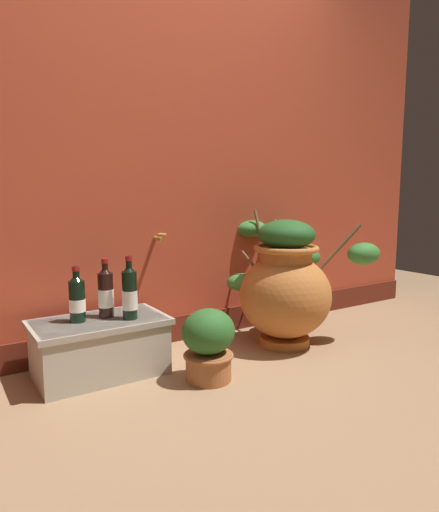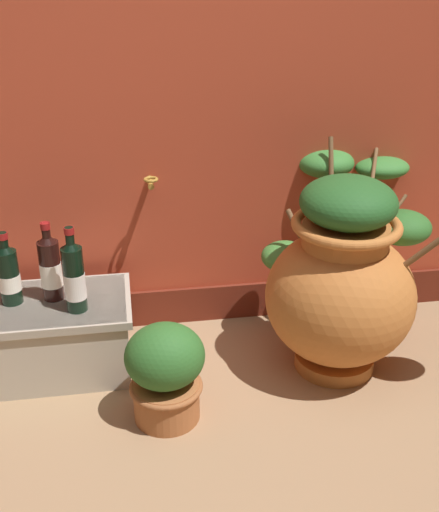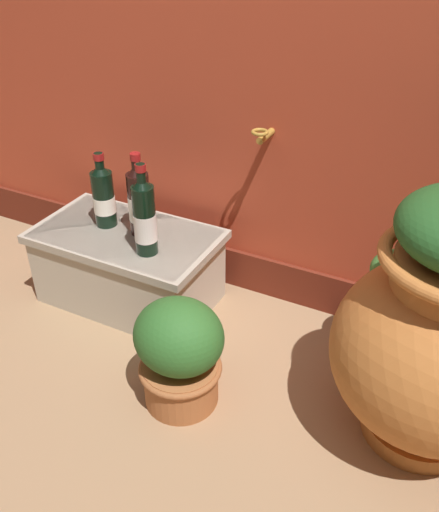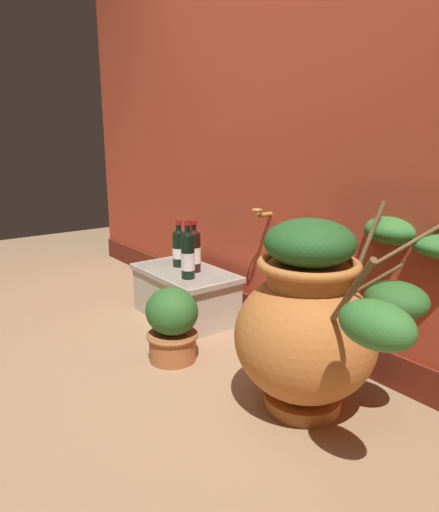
{
  "view_description": "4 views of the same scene",
  "coord_description": "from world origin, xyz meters",
  "views": [
    {
      "loc": [
        -1.24,
        -1.37,
        0.94
      ],
      "look_at": [
        0.12,
        0.74,
        0.58
      ],
      "focal_mm": 31.89,
      "sensor_mm": 36.0,
      "label": 1
    },
    {
      "loc": [
        -0.21,
        -1.31,
        1.49
      ],
      "look_at": [
        0.13,
        0.8,
        0.45
      ],
      "focal_mm": 45.3,
      "sensor_mm": 36.0,
      "label": 2
    },
    {
      "loc": [
        0.54,
        -0.54,
        1.31
      ],
      "look_at": [
        -0.08,
        0.68,
        0.42
      ],
      "focal_mm": 38.82,
      "sensor_mm": 36.0,
      "label": 3
    },
    {
      "loc": [
        1.71,
        -0.61,
        1.07
      ],
      "look_at": [
        -0.07,
        0.73,
        0.49
      ],
      "focal_mm": 33.06,
      "sensor_mm": 36.0,
      "label": 4
    }
  ],
  "objects": [
    {
      "name": "wine_bottle_right",
      "position": [
        -0.64,
        0.86,
        0.41
      ],
      "size": [
        0.08,
        0.08,
        0.28
      ],
      "color": "black",
      "rests_on": "stone_ledge"
    },
    {
      "name": "wine_bottle_left",
      "position": [
        -0.49,
        0.86,
        0.42
      ],
      "size": [
        0.08,
        0.08,
        0.3
      ],
      "color": "black",
      "rests_on": "stone_ledge"
    },
    {
      "name": "wine_bottle_middle",
      "position": [
        -0.4,
        0.76,
        0.43
      ],
      "size": [
        0.08,
        0.08,
        0.32
      ],
      "color": "black",
      "rests_on": "stone_ledge"
    },
    {
      "name": "stone_ledge",
      "position": [
        -0.54,
        0.83,
        0.16
      ],
      "size": [
        0.67,
        0.39,
        0.29
      ],
      "color": "beige",
      "rests_on": "ground_plane"
    },
    {
      "name": "potted_shrub",
      "position": [
        -0.11,
        0.48,
        0.19
      ],
      "size": [
        0.27,
        0.25,
        0.36
      ],
      "color": "#B26638",
      "rests_on": "ground_plane"
    }
  ]
}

